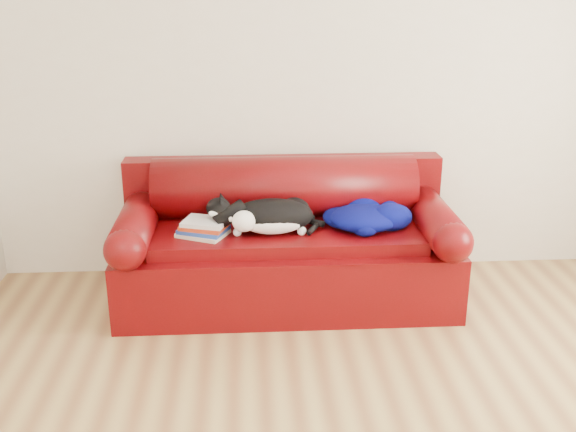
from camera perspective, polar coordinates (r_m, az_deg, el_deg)
name	(u,v)px	position (r m, az deg, el deg)	size (l,w,h in m)	color
room_shell	(425,67)	(2.58, 11.50, 12.24)	(4.52, 4.02, 2.61)	beige
sofa_base	(287,264)	(4.33, -0.12, -4.12)	(2.10, 0.90, 0.50)	#430302
sofa_back	(284,207)	(4.44, -0.31, 0.73)	(2.10, 1.01, 0.88)	#430302
book_stack	(204,228)	(4.10, -7.12, -1.00)	(0.34, 0.31, 0.10)	beige
cat	(271,217)	(4.09, -1.41, -0.10)	(0.73, 0.44, 0.26)	black
blanket	(366,216)	(4.22, 6.64, 0.00)	(0.60, 0.48, 0.17)	#020A44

